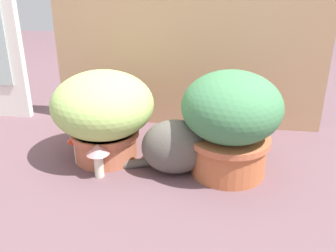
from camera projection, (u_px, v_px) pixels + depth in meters
ground_plane at (149, 176)px, 1.48m from camera, size 6.00×6.00×0.00m
cardboard_backdrop at (188, 40)px, 1.77m from camera, size 1.30×0.03×0.86m
grass_planter at (103, 112)px, 1.53m from camera, size 0.41×0.41×0.37m
leafy_planter at (231, 120)px, 1.42m from camera, size 0.38×0.38×0.41m
cat at (180, 144)px, 1.46m from camera, size 0.39×0.21×0.32m
mushroom_ornament_red at (77, 141)px, 1.53m from camera, size 0.08×0.08×0.14m
mushroom_ornament_pink at (98, 154)px, 1.44m from camera, size 0.09×0.09×0.14m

